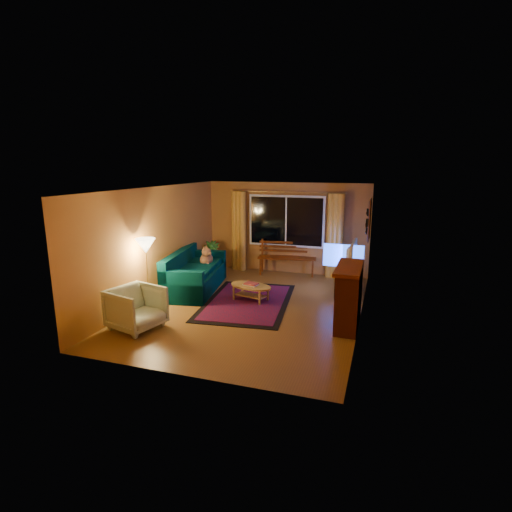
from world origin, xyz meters
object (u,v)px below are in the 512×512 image
(armchair, at_px, (136,306))
(bench, at_px, (287,266))
(sofa, at_px, (196,271))
(coffee_table, at_px, (251,293))
(floor_lamp, at_px, (147,274))
(tv_console, at_px, (346,281))

(armchair, bearing_deg, bench, -6.57)
(sofa, bearing_deg, armchair, -99.24)
(armchair, relative_size, coffee_table, 0.88)
(bench, distance_m, floor_lamp, 4.15)
(floor_lamp, height_order, coffee_table, floor_lamp)
(armchair, bearing_deg, coffee_table, -20.59)
(bench, relative_size, armchair, 1.82)
(bench, height_order, coffee_table, bench)
(sofa, xyz_separation_m, tv_console, (3.48, 0.95, -0.20))
(floor_lamp, distance_m, tv_console, 4.57)
(bench, bearing_deg, tv_console, -41.27)
(sofa, xyz_separation_m, armchair, (0.03, -2.47, -0.04))
(armchair, distance_m, coffee_table, 2.61)
(sofa, bearing_deg, bench, 39.03)
(tv_console, bearing_deg, armchair, -136.74)
(armchair, xyz_separation_m, floor_lamp, (-0.36, 0.95, 0.32))
(sofa, distance_m, armchair, 2.47)
(bench, relative_size, coffee_table, 1.60)
(bench, bearing_deg, coffee_table, -104.92)
(bench, relative_size, floor_lamp, 1.04)
(bench, xyz_separation_m, tv_console, (1.72, -1.08, 0.03))
(armchair, relative_size, floor_lamp, 0.57)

